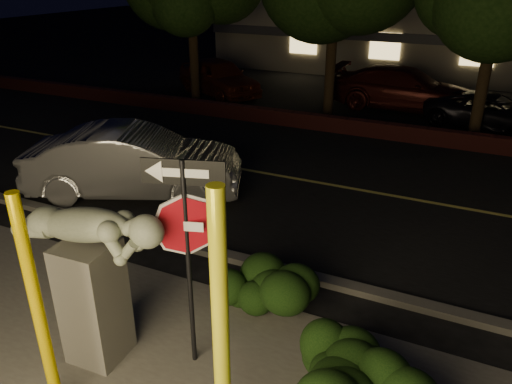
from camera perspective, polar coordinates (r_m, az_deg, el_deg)
ground at (r=15.13m, az=13.51°, el=4.59°), size 90.00×90.00×0.00m
road at (r=12.39m, az=10.43°, el=0.44°), size 80.00×8.00×0.01m
lane_marking at (r=12.39m, az=10.44°, el=0.50°), size 80.00×0.12×0.00m
curb at (r=8.91m, az=3.23°, el=-8.94°), size 80.00×0.25×0.12m
brick_wall at (r=16.26m, az=14.62°, el=6.79°), size 40.00×0.35×0.50m
parking_lot at (r=21.78m, az=17.67°, el=10.12°), size 40.00×12.00×0.01m
building at (r=29.30m, az=20.73°, el=17.12°), size 22.00×10.20×4.00m
yellow_pole_left at (r=6.20m, az=-23.65°, el=-12.31°), size 0.14×0.14×2.90m
yellow_pole_right at (r=4.99m, az=-3.99°, el=-16.91°), size 0.17×0.17×3.31m
signpost at (r=6.08m, az=-7.99°, el=-3.86°), size 0.96×0.32×2.94m
sculpture at (r=6.77m, az=-18.38°, el=-8.06°), size 2.21×0.72×2.36m
hedge_center at (r=7.91m, az=0.40°, el=-10.28°), size 1.75×0.85×0.90m
hedge_right at (r=6.49m, az=10.87°, el=-18.70°), size 1.82×1.15×1.11m
silver_sedan at (r=11.94m, az=-13.70°, el=3.36°), size 5.16×3.53×1.61m
parked_car_red at (r=21.40m, az=-4.29°, el=13.01°), size 4.75×3.76×1.51m
parked_car_darkred at (r=19.87m, az=16.58°, el=11.27°), size 5.39×2.24×1.56m
parked_car_dark at (r=18.39m, az=25.27°, el=8.30°), size 4.45×2.73×1.15m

